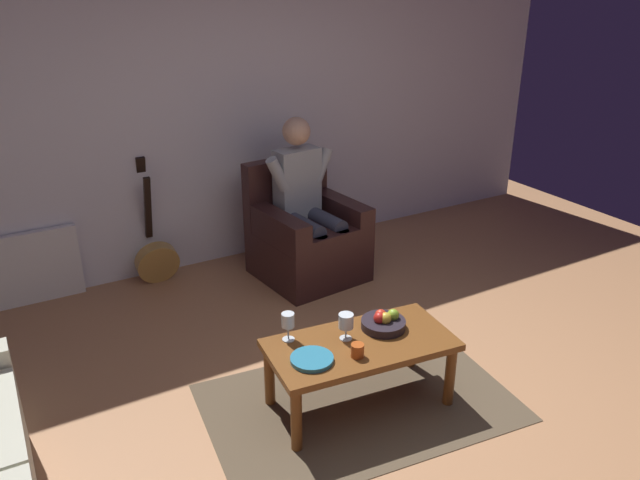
{
  "coord_description": "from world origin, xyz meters",
  "views": [
    {
      "loc": [
        1.95,
        2.13,
        2.32
      ],
      "look_at": [
        0.02,
        -1.21,
        0.67
      ],
      "focal_mm": 35.36,
      "sensor_mm": 36.0,
      "label": 1
    }
  ],
  "objects_px": {
    "wine_glass_far": "(288,322)",
    "wine_glass_near": "(346,323)",
    "fruit_bowl": "(384,322)",
    "candle_jar": "(357,350)",
    "decorative_dish": "(312,359)",
    "person_seated": "(306,196)",
    "armchair": "(305,238)",
    "coffee_table": "(360,351)",
    "guitar": "(156,257)"
  },
  "relations": [
    {
      "from": "wine_glass_far",
      "to": "decorative_dish",
      "type": "relative_size",
      "value": 0.72
    },
    {
      "from": "coffee_table",
      "to": "decorative_dish",
      "type": "height_order",
      "value": "decorative_dish"
    },
    {
      "from": "wine_glass_near",
      "to": "wine_glass_far",
      "type": "xyz_separation_m",
      "value": [
        0.28,
        -0.15,
        0.01
      ]
    },
    {
      "from": "decorative_dish",
      "to": "candle_jar",
      "type": "bearing_deg",
      "value": 160.4
    },
    {
      "from": "fruit_bowl",
      "to": "candle_jar",
      "type": "relative_size",
      "value": 3.43
    },
    {
      "from": "person_seated",
      "to": "wine_glass_near",
      "type": "distance_m",
      "value": 1.68
    },
    {
      "from": "armchair",
      "to": "decorative_dish",
      "type": "height_order",
      "value": "armchair"
    },
    {
      "from": "armchair",
      "to": "wine_glass_far",
      "type": "xyz_separation_m",
      "value": [
        0.89,
        1.42,
        0.21
      ]
    },
    {
      "from": "wine_glass_far",
      "to": "wine_glass_near",
      "type": "bearing_deg",
      "value": 151.84
    },
    {
      "from": "wine_glass_near",
      "to": "armchair",
      "type": "bearing_deg",
      "value": -111.06
    },
    {
      "from": "guitar",
      "to": "candle_jar",
      "type": "bearing_deg",
      "value": 101.39
    },
    {
      "from": "decorative_dish",
      "to": "person_seated",
      "type": "bearing_deg",
      "value": -117.95
    },
    {
      "from": "armchair",
      "to": "decorative_dish",
      "type": "xyz_separation_m",
      "value": [
        0.88,
        1.67,
        0.1
      ]
    },
    {
      "from": "coffee_table",
      "to": "decorative_dish",
      "type": "xyz_separation_m",
      "value": [
        0.33,
        0.03,
        0.07
      ]
    },
    {
      "from": "armchair",
      "to": "wine_glass_far",
      "type": "distance_m",
      "value": 1.69
    },
    {
      "from": "candle_jar",
      "to": "decorative_dish",
      "type": "bearing_deg",
      "value": -19.6
    },
    {
      "from": "wine_glass_far",
      "to": "decorative_dish",
      "type": "xyz_separation_m",
      "value": [
        -0.01,
        0.25,
        -0.1
      ]
    },
    {
      "from": "candle_jar",
      "to": "person_seated",
      "type": "bearing_deg",
      "value": -110.38
    },
    {
      "from": "coffee_table",
      "to": "wine_glass_near",
      "type": "relative_size",
      "value": 6.99
    },
    {
      "from": "coffee_table",
      "to": "candle_jar",
      "type": "xyz_separation_m",
      "value": [
        0.09,
        0.11,
        0.1
      ]
    },
    {
      "from": "person_seated",
      "to": "candle_jar",
      "type": "bearing_deg",
      "value": 63.9
    },
    {
      "from": "wine_glass_near",
      "to": "candle_jar",
      "type": "distance_m",
      "value": 0.2
    },
    {
      "from": "wine_glass_near",
      "to": "wine_glass_far",
      "type": "height_order",
      "value": "wine_glass_far"
    },
    {
      "from": "person_seated",
      "to": "fruit_bowl",
      "type": "relative_size",
      "value": 5.0
    },
    {
      "from": "guitar",
      "to": "wine_glass_far",
      "type": "bearing_deg",
      "value": 96.19
    },
    {
      "from": "person_seated",
      "to": "wine_glass_near",
      "type": "bearing_deg",
      "value": 63.03
    },
    {
      "from": "person_seated",
      "to": "decorative_dish",
      "type": "height_order",
      "value": "person_seated"
    },
    {
      "from": "coffee_table",
      "to": "wine_glass_far",
      "type": "distance_m",
      "value": 0.44
    },
    {
      "from": "wine_glass_near",
      "to": "candle_jar",
      "type": "xyz_separation_m",
      "value": [
        0.04,
        0.18,
        -0.07
      ]
    },
    {
      "from": "candle_jar",
      "to": "coffee_table",
      "type": "bearing_deg",
      "value": -130.52
    },
    {
      "from": "wine_glass_near",
      "to": "fruit_bowl",
      "type": "distance_m",
      "value": 0.26
    },
    {
      "from": "armchair",
      "to": "wine_glass_far",
      "type": "height_order",
      "value": "armchair"
    },
    {
      "from": "coffee_table",
      "to": "wine_glass_far",
      "type": "height_order",
      "value": "wine_glass_far"
    },
    {
      "from": "wine_glass_far",
      "to": "candle_jar",
      "type": "distance_m",
      "value": 0.42
    },
    {
      "from": "armchair",
      "to": "coffee_table",
      "type": "height_order",
      "value": "armchair"
    },
    {
      "from": "person_seated",
      "to": "wine_glass_near",
      "type": "height_order",
      "value": "person_seated"
    },
    {
      "from": "fruit_bowl",
      "to": "candle_jar",
      "type": "height_order",
      "value": "fruit_bowl"
    },
    {
      "from": "armchair",
      "to": "decorative_dish",
      "type": "distance_m",
      "value": 1.89
    },
    {
      "from": "person_seated",
      "to": "guitar",
      "type": "relative_size",
      "value": 1.28
    },
    {
      "from": "person_seated",
      "to": "coffee_table",
      "type": "height_order",
      "value": "person_seated"
    },
    {
      "from": "armchair",
      "to": "wine_glass_near",
      "type": "bearing_deg",
      "value": 63.22
    },
    {
      "from": "person_seated",
      "to": "wine_glass_far",
      "type": "height_order",
      "value": "person_seated"
    },
    {
      "from": "armchair",
      "to": "coffee_table",
      "type": "relative_size",
      "value": 0.85
    },
    {
      "from": "guitar",
      "to": "fruit_bowl",
      "type": "height_order",
      "value": "guitar"
    },
    {
      "from": "candle_jar",
      "to": "wine_glass_far",
      "type": "bearing_deg",
      "value": -53.7
    },
    {
      "from": "coffee_table",
      "to": "decorative_dish",
      "type": "relative_size",
      "value": 4.73
    },
    {
      "from": "person_seated",
      "to": "decorative_dish",
      "type": "relative_size",
      "value": 5.57
    },
    {
      "from": "wine_glass_near",
      "to": "decorative_dish",
      "type": "height_order",
      "value": "wine_glass_near"
    },
    {
      "from": "armchair",
      "to": "person_seated",
      "type": "xyz_separation_m",
      "value": [
        -0.0,
        0.01,
        0.36
      ]
    },
    {
      "from": "coffee_table",
      "to": "guitar",
      "type": "xyz_separation_m",
      "value": [
        0.54,
        -2.12,
        -0.14
      ]
    }
  ]
}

